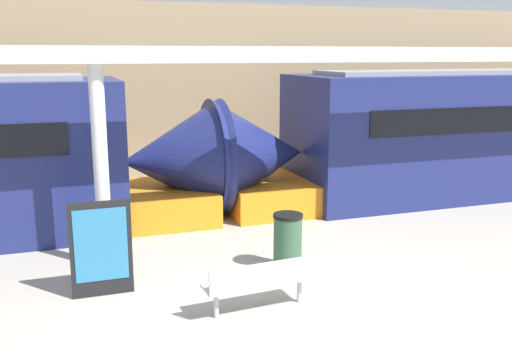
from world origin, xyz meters
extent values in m
plane|color=#A8A093|center=(0.00, 0.00, 0.00)|extent=(60.00, 60.00, 0.00)
cube|color=#9E8460|center=(0.00, 9.55, 2.50)|extent=(56.00, 0.20, 5.00)
cone|color=navy|center=(0.86, 5.71, 1.32)|extent=(2.24, 2.63, 2.63)
cube|color=orange|center=(1.08, 5.71, 0.35)|extent=(2.02, 2.46, 0.70)
cone|color=navy|center=(-1.11, 5.71, 1.32)|extent=(2.24, 2.63, 2.63)
cube|color=orange|center=(-1.33, 5.71, 0.35)|extent=(2.02, 2.46, 0.70)
cube|color=#ADB2B7|center=(-0.88, 0.60, 0.43)|extent=(1.66, 0.56, 0.04)
cube|color=#ADB2B7|center=(-0.87, 0.40, 0.61)|extent=(1.63, 0.16, 0.33)
cylinder|color=#ADB2B7|center=(-1.53, 0.55, 0.20)|extent=(0.07, 0.07, 0.41)
cylinder|color=#ADB2B7|center=(-0.23, 0.64, 0.20)|extent=(0.07, 0.07, 0.41)
cylinder|color=#2D5138|center=(0.11, 1.95, 0.45)|extent=(0.48, 0.48, 0.91)
cylinder|color=black|center=(0.11, 1.95, 0.94)|extent=(0.51, 0.51, 0.06)
cube|color=black|center=(-2.96, 1.84, 0.74)|extent=(0.91, 0.06, 1.47)
cube|color=teal|center=(-2.96, 1.81, 0.81)|extent=(0.78, 0.01, 1.12)
cylinder|color=silver|center=(-2.82, 3.06, 1.73)|extent=(0.25, 0.25, 3.45)
cube|color=#B7B7BC|center=(-2.82, 3.06, 3.59)|extent=(28.00, 0.60, 0.28)
camera|label=1|loc=(-3.41, -6.60, 3.61)|focal=40.00mm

